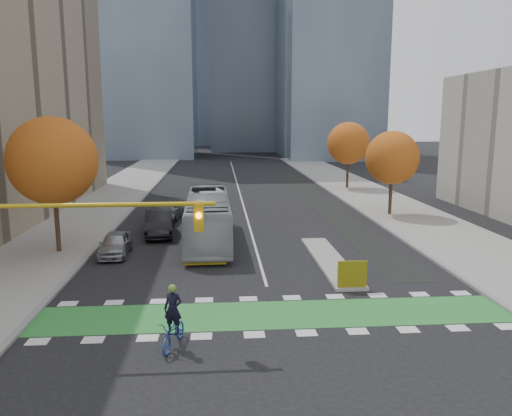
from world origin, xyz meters
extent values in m
plane|color=black|center=(0.00, 0.00, 0.00)|extent=(300.00, 300.00, 0.00)
cube|color=gray|center=(-13.50, 20.00, 0.07)|extent=(7.00, 120.00, 0.15)
cube|color=gray|center=(13.50, 20.00, 0.07)|extent=(7.00, 120.00, 0.15)
cube|color=gray|center=(-10.00, 20.00, 0.07)|extent=(0.30, 120.00, 0.16)
cube|color=gray|center=(10.00, 20.00, 0.07)|extent=(0.30, 120.00, 0.16)
cube|color=#2C8936|center=(0.00, 1.50, 0.01)|extent=(20.00, 3.00, 0.01)
cube|color=silver|center=(0.00, 40.00, 0.01)|extent=(0.15, 70.00, 0.01)
cube|color=black|center=(7.50, 30.00, 0.01)|extent=(2.50, 50.00, 0.01)
cube|color=gray|center=(4.00, 9.00, 0.08)|extent=(1.60, 10.00, 0.16)
cube|color=yellow|center=(4.00, 4.20, 0.80)|extent=(1.40, 0.12, 1.30)
cube|color=#47566B|center=(20.00, 85.00, 30.00)|extent=(18.00, 24.00, 60.00)
cube|color=#47566B|center=(-4.00, 140.00, 40.00)|extent=(26.00, 26.00, 80.00)
cylinder|color=#332114|center=(-12.00, 12.00, 2.62)|extent=(0.28, 0.28, 5.25)
sphere|color=#9D3613|center=(-12.00, 12.00, 5.62)|extent=(5.20, 5.20, 5.20)
cylinder|color=#332114|center=(12.00, 22.00, 2.27)|extent=(0.28, 0.28, 4.55)
sphere|color=#9D3613|center=(12.00, 22.00, 4.88)|extent=(4.40, 4.40, 4.40)
cylinder|color=#332114|center=(12.50, 38.00, 2.45)|extent=(0.28, 0.28, 4.90)
sphere|color=#9D3613|center=(12.50, 38.00, 5.25)|extent=(4.80, 4.80, 4.80)
cylinder|color=#BF9914|center=(-6.50, -0.50, 5.10)|extent=(8.20, 0.16, 0.16)
cube|color=#BF9914|center=(-3.00, -0.50, 4.60)|extent=(0.35, 0.28, 1.00)
sphere|color=orange|center=(-3.00, -0.68, 4.70)|extent=(0.22, 0.22, 0.22)
imported|color=navy|center=(-3.95, -1.21, 0.54)|extent=(1.23, 2.16, 1.07)
imported|color=black|center=(-3.95, -1.21, 1.45)|extent=(0.76, 0.60, 1.82)
sphere|color=#597F2D|center=(-3.95, -1.21, 2.20)|extent=(0.31, 0.31, 0.31)
imported|color=#A9AEB0|center=(-3.00, 14.09, 1.64)|extent=(2.94, 11.81, 3.28)
imported|color=#A2A1A7|center=(-8.49, 11.33, 0.70)|extent=(1.72, 4.12, 1.39)
imported|color=black|center=(-6.50, 16.33, 0.86)|extent=(2.40, 5.39, 1.72)
imported|color=#4B4C50|center=(-6.50, 21.33, 0.78)|extent=(2.75, 5.55, 1.55)
camera|label=1|loc=(-2.27, -18.12, 8.13)|focal=35.00mm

